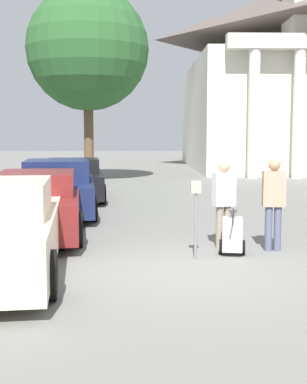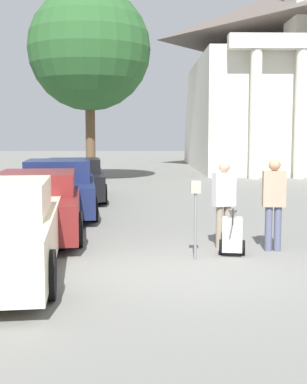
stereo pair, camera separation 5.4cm
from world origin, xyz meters
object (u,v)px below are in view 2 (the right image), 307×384
parked_car_navy (59,189)px  equipment_cart (232,234)px  parking_meter (196,205)px  person_worker (224,199)px  parked_car_black (75,180)px  person_supervisor (274,198)px  parked_car_maroon (38,204)px  church (282,74)px

parked_car_navy → equipment_cart: 6.48m
parking_meter → equipment_cart: bearing=25.2°
parked_car_navy → person_worker: 5.94m
parked_car_black → person_supervisor: 9.44m
person_worker → person_supervisor: 0.95m
parked_car_maroon → person_supervisor: bearing=-27.5°
parked_car_black → church: size_ratio=0.20×
parked_car_maroon → person_worker: (3.90, -1.56, 0.30)m
parked_car_navy → parking_meter: size_ratio=3.57×
parked_car_navy → parked_car_black: (-0.00, 3.35, -0.04)m
church → parked_car_navy: bearing=-119.8°
parked_car_black → church: church is taller
parking_meter → church: church is taller
equipment_cart → church: bearing=82.7°
parked_car_navy → parked_car_black: 3.35m
parking_meter → equipment_cart: 0.98m
equipment_cart → church: (7.17, 24.53, 5.54)m
parked_car_navy → person_supervisor: 6.78m
parked_car_maroon → parked_car_black: (-0.00, 6.27, -0.02)m
parked_car_navy → person_worker: person_worker is taller
parked_car_navy → church: church is taller
parked_car_maroon → parking_meter: bearing=-44.1°
parking_meter → parked_car_maroon: bearing=142.2°
parked_car_black → parking_meter: parking_meter is taller
person_worker → equipment_cart: bearing=78.2°
parked_car_black → parking_meter: size_ratio=3.45×
person_worker → church: bearing=-124.8°
parked_car_black → person_worker: (3.90, -7.83, 0.32)m
parked_car_navy → church: 22.99m
person_supervisor → equipment_cart: 1.09m
parking_meter → church: size_ratio=0.06×
parking_meter → equipment_cart: parking_meter is taller
parked_car_black → equipment_cart: parked_car_black is taller
parking_meter → equipment_cart: (0.71, 0.33, -0.59)m
parked_car_maroon → parked_car_navy: 2.92m
parked_car_navy → person_worker: (3.90, -4.48, 0.28)m
church → person_worker: bearing=-106.8°
equipment_cart → church: 26.15m
parked_car_navy → person_supervisor: (4.80, -4.78, 0.31)m
parking_meter → person_supervisor: size_ratio=0.80×
equipment_cart → church: size_ratio=0.04×
parking_meter → church: 26.55m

